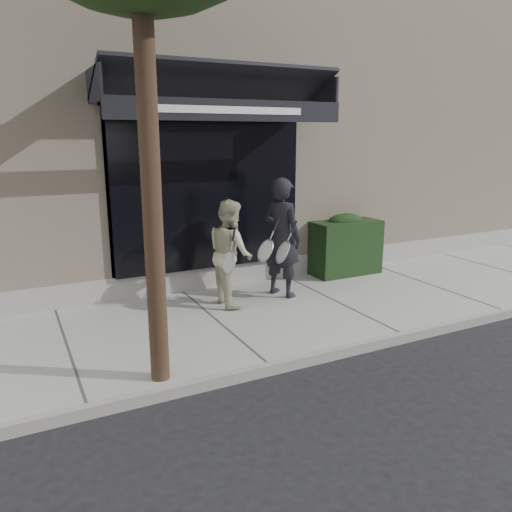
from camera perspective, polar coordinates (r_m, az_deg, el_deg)
ground at (r=8.08m, az=8.85°, el=-5.79°), size 80.00×80.00×0.00m
sidewalk at (r=8.06m, az=8.87°, el=-5.39°), size 20.00×3.00×0.12m
curb at (r=6.95m, az=16.39°, el=-8.91°), size 20.00×0.10×0.14m
building_facade at (r=11.99m, az=-4.96°, el=13.96°), size 14.30×8.04×5.64m
hedge at (r=9.50m, az=10.04°, el=1.25°), size 1.30×0.70×1.14m
pedestrian_front at (r=7.97m, az=2.98°, el=2.10°), size 0.92×0.94×1.91m
pedestrian_back at (r=7.58m, az=-2.93°, el=0.38°), size 0.65×0.89×1.62m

